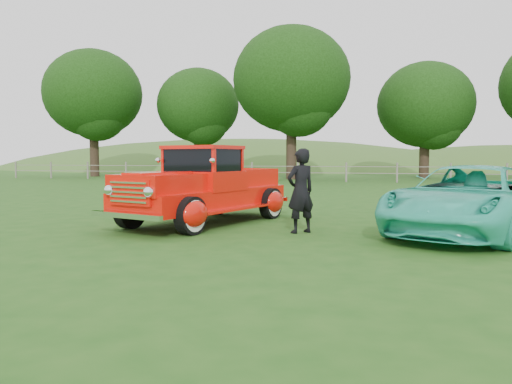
% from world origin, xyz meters
% --- Properties ---
extents(ground, '(140.00, 140.00, 0.00)m').
position_xyz_m(ground, '(0.00, 0.00, 0.00)').
color(ground, '#1F4F15').
rests_on(ground, ground).
extents(distant_hills, '(116.00, 60.00, 18.00)m').
position_xyz_m(distant_hills, '(-4.08, 59.46, -4.55)').
color(distant_hills, '#365D22').
rests_on(distant_hills, ground).
extents(fence_line, '(48.00, 0.12, 1.20)m').
position_xyz_m(fence_line, '(0.00, 22.00, 0.60)').
color(fence_line, gray).
rests_on(fence_line, ground).
extents(tree_far_west, '(7.60, 7.60, 9.93)m').
position_xyz_m(tree_far_west, '(-20.00, 26.00, 6.49)').
color(tree_far_west, black).
rests_on(tree_far_west, ground).
extents(tree_mid_west, '(6.40, 6.40, 8.46)m').
position_xyz_m(tree_mid_west, '(-12.00, 28.00, 5.55)').
color(tree_mid_west, black).
rests_on(tree_mid_west, ground).
extents(tree_near_west, '(8.00, 8.00, 10.42)m').
position_xyz_m(tree_near_west, '(-4.00, 25.00, 6.80)').
color(tree_near_west, black).
rests_on(tree_near_west, ground).
extents(tree_near_east, '(6.80, 6.80, 8.33)m').
position_xyz_m(tree_near_east, '(5.00, 29.00, 5.25)').
color(tree_near_east, black).
rests_on(tree_near_east, ground).
extents(red_pickup, '(3.26, 5.28, 1.78)m').
position_xyz_m(red_pickup, '(-1.63, 1.76, 0.80)').
color(red_pickup, black).
rests_on(red_pickup, ground).
extents(teal_sedan, '(4.07, 5.40, 1.36)m').
position_xyz_m(teal_sedan, '(3.98, 1.51, 0.68)').
color(teal_sedan, '#32C8A9').
rests_on(teal_sedan, ground).
extents(man, '(0.73, 0.72, 1.70)m').
position_xyz_m(man, '(0.74, 0.87, 0.85)').
color(man, black).
rests_on(man, ground).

